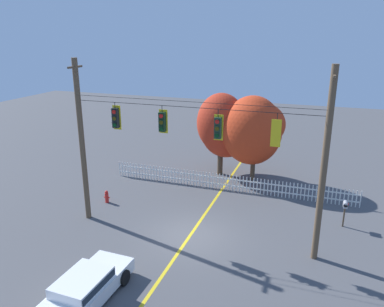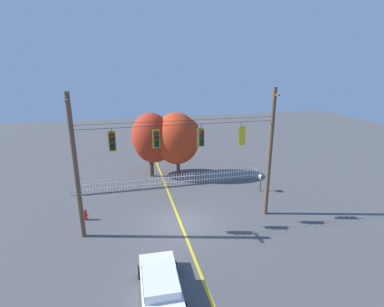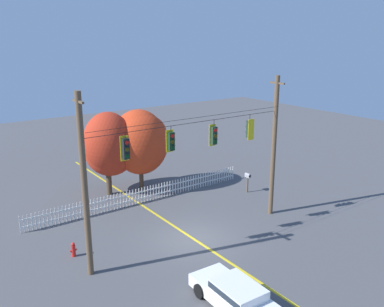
% 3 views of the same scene
% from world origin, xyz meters
% --- Properties ---
extents(ground, '(80.00, 80.00, 0.00)m').
position_xyz_m(ground, '(0.00, 0.00, 0.00)').
color(ground, '#4C4C4F').
extents(lane_centerline_stripe, '(0.16, 36.00, 0.01)m').
position_xyz_m(lane_centerline_stripe, '(0.00, 0.00, 0.00)').
color(lane_centerline_stripe, gold).
rests_on(lane_centerline_stripe, ground).
extents(signal_support_span, '(12.34, 1.10, 8.69)m').
position_xyz_m(signal_support_span, '(0.00, -0.00, 4.42)').
color(signal_support_span, brown).
rests_on(signal_support_span, ground).
extents(traffic_signal_northbound_secondary, '(0.43, 0.38, 1.39)m').
position_xyz_m(traffic_signal_northbound_secondary, '(-3.91, 0.01, 5.83)').
color(traffic_signal_northbound_secondary, black).
extents(traffic_signal_southbound_primary, '(0.43, 0.38, 1.36)m').
position_xyz_m(traffic_signal_southbound_primary, '(-1.39, 0.01, 5.82)').
color(traffic_signal_southbound_primary, black).
extents(traffic_signal_westbound_side, '(0.43, 0.38, 1.47)m').
position_xyz_m(traffic_signal_westbound_side, '(1.34, 0.01, 5.74)').
color(traffic_signal_westbound_side, black).
extents(traffic_signal_northbound_primary, '(0.43, 0.38, 1.45)m').
position_xyz_m(traffic_signal_northbound_primary, '(3.94, -0.01, 5.75)').
color(traffic_signal_northbound_primary, black).
extents(white_picket_fence, '(16.07, 0.06, 1.06)m').
position_xyz_m(white_picket_fence, '(0.37, 6.33, 0.54)').
color(white_picket_fence, silver).
rests_on(white_picket_fence, ground).
extents(autumn_maple_near_fence, '(3.82, 3.77, 5.95)m').
position_xyz_m(autumn_maple_near_fence, '(-0.66, 9.03, 3.58)').
color(autumn_maple_near_fence, '#473828').
rests_on(autumn_maple_near_fence, ground).
extents(autumn_maple_mid, '(4.19, 3.79, 5.92)m').
position_xyz_m(autumn_maple_mid, '(1.46, 8.51, 3.78)').
color(autumn_maple_mid, brown).
rests_on(autumn_maple_mid, ground).
extents(parked_car, '(2.02, 4.50, 1.15)m').
position_xyz_m(parked_car, '(-2.14, -5.97, 0.60)').
color(parked_car, white).
rests_on(parked_car, ground).
extents(fire_hydrant, '(0.38, 0.22, 0.77)m').
position_xyz_m(fire_hydrant, '(-6.10, 2.05, 0.38)').
color(fire_hydrant, red).
rests_on(fire_hydrant, ground).
extents(roadside_mailbox, '(0.25, 0.44, 1.44)m').
position_xyz_m(roadside_mailbox, '(7.36, 3.58, 1.18)').
color(roadside_mailbox, brown).
rests_on(roadside_mailbox, ground).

